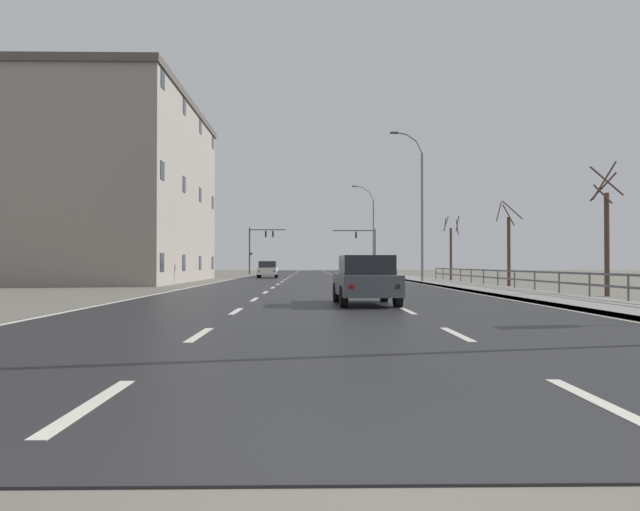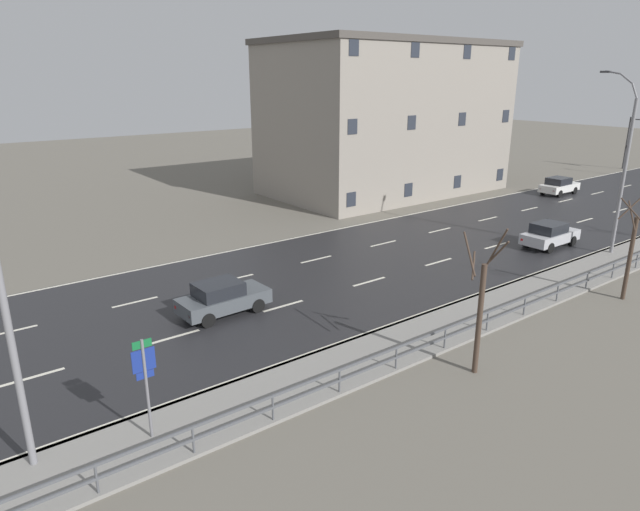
% 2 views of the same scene
% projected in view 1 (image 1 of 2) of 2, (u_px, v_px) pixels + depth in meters
% --- Properties ---
extents(ground_plane, '(160.00, 160.00, 0.12)m').
position_uv_depth(ground_plane, '(313.00, 280.00, 51.47)').
color(ground_plane, '#666056').
extents(road_asphalt_strip, '(14.00, 120.00, 0.03)m').
position_uv_depth(road_asphalt_strip, '(313.00, 276.00, 63.46)').
color(road_asphalt_strip, '#232326').
rests_on(road_asphalt_strip, ground).
extents(sidewalk_right, '(3.00, 120.00, 0.12)m').
position_uv_depth(sidewalk_right, '(392.00, 276.00, 63.62)').
color(sidewalk_right, gray).
rests_on(sidewalk_right, ground).
extents(guardrail, '(0.07, 39.90, 1.00)m').
position_uv_depth(guardrail, '(524.00, 277.00, 28.47)').
color(guardrail, '#515459').
rests_on(guardrail, ground).
extents(street_lamp_midground, '(2.36, 0.24, 10.65)m').
position_uv_depth(street_lamp_midground, '(420.00, 208.00, 42.21)').
color(street_lamp_midground, slate).
rests_on(street_lamp_midground, ground).
extents(street_lamp_distant, '(2.79, 0.24, 11.04)m').
position_uv_depth(street_lamp_distant, '(372.00, 231.00, 74.28)').
color(street_lamp_distant, slate).
rests_on(street_lamp_distant, ground).
extents(traffic_signal_right, '(5.40, 0.36, 5.76)m').
position_uv_depth(traffic_signal_right, '(367.00, 244.00, 75.32)').
color(traffic_signal_right, '#38383A').
rests_on(traffic_signal_right, ground).
extents(traffic_signal_left, '(4.63, 0.36, 5.88)m').
position_uv_depth(traffic_signal_left, '(258.00, 242.00, 75.75)').
color(traffic_signal_left, '#38383A').
rests_on(traffic_signal_left, ground).
extents(car_mid_centre, '(1.89, 4.13, 1.57)m').
position_uv_depth(car_mid_centre, '(268.00, 269.00, 55.98)').
color(car_mid_centre, silver).
rests_on(car_mid_centre, ground).
extents(car_near_left, '(2.02, 4.19, 1.57)m').
position_uv_depth(car_near_left, '(356.00, 269.00, 61.58)').
color(car_near_left, maroon).
rests_on(car_near_left, ground).
extents(car_far_right, '(1.84, 4.10, 1.57)m').
position_uv_depth(car_far_right, '(380.00, 271.00, 40.51)').
color(car_far_right, '#B7B7BC').
rests_on(car_far_right, ground).
extents(car_distant, '(1.95, 4.16, 1.57)m').
position_uv_depth(car_distant, '(365.00, 280.00, 19.05)').
color(car_distant, '#474C51').
rests_on(car_distant, ground).
extents(brick_building, '(12.74, 21.22, 13.30)m').
position_uv_depth(brick_building, '(108.00, 192.00, 44.38)').
color(brick_building, gray).
rests_on(brick_building, ground).
extents(bare_tree_near, '(1.43, 1.50, 5.51)m').
position_uv_depth(bare_tree_near, '(607.00, 235.00, 24.16)').
color(bare_tree_near, '#423328').
rests_on(bare_tree_near, ground).
extents(bare_tree_mid, '(1.45, 1.52, 5.09)m').
position_uv_depth(bare_tree_mid, '(509.00, 247.00, 35.57)').
color(bare_tree_mid, '#423328').
rests_on(bare_tree_mid, ground).
extents(bare_tree_far, '(1.34, 1.39, 5.27)m').
position_uv_depth(bare_tree_far, '(451.00, 250.00, 48.60)').
color(bare_tree_far, '#423328').
rests_on(bare_tree_far, ground).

